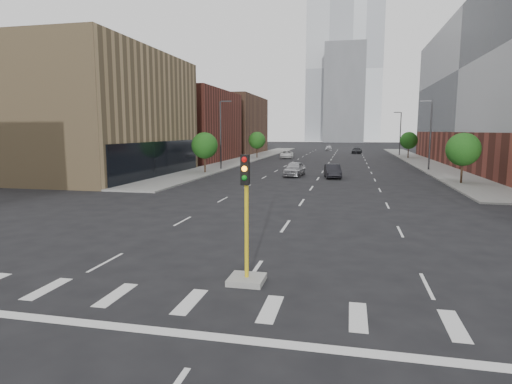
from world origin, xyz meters
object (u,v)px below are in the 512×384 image
(car_far_left, at_px, (287,154))
(car_deep_right, at_px, (357,151))
(car_mid_right, at_px, (333,171))
(car_near_left, at_px, (294,169))
(median_traffic_signal, at_px, (246,255))
(car_distant, at_px, (329,148))

(car_far_left, distance_m, car_deep_right, 23.93)
(car_mid_right, bearing_deg, car_far_left, 98.72)
(car_near_left, bearing_deg, car_deep_right, 86.10)
(car_mid_right, bearing_deg, median_traffic_signal, -100.62)
(car_mid_right, height_order, car_deep_right, car_mid_right)
(car_far_left, bearing_deg, car_distant, 72.68)
(median_traffic_signal, relative_size, car_mid_right, 0.97)
(car_mid_right, distance_m, car_distant, 66.97)
(car_deep_right, bearing_deg, median_traffic_signal, -86.30)
(median_traffic_signal, bearing_deg, car_distant, 91.24)
(median_traffic_signal, xyz_separation_m, car_distant, (-2.19, 101.16, -0.28))
(car_mid_right, height_order, car_far_left, car_mid_right)
(car_mid_right, xyz_separation_m, car_distant, (-3.69, 66.87, -0.06))
(car_near_left, height_order, car_mid_right, car_near_left)
(car_mid_right, distance_m, car_deep_right, 52.78)
(car_near_left, bearing_deg, car_mid_right, -6.83)
(car_near_left, relative_size, car_mid_right, 1.08)
(car_distant, bearing_deg, median_traffic_signal, -88.76)
(car_far_left, bearing_deg, median_traffic_signal, -89.83)
(median_traffic_signal, distance_m, car_near_left, 35.29)
(car_mid_right, xyz_separation_m, car_far_left, (-9.91, 32.75, -0.02))
(car_near_left, height_order, car_far_left, car_near_left)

